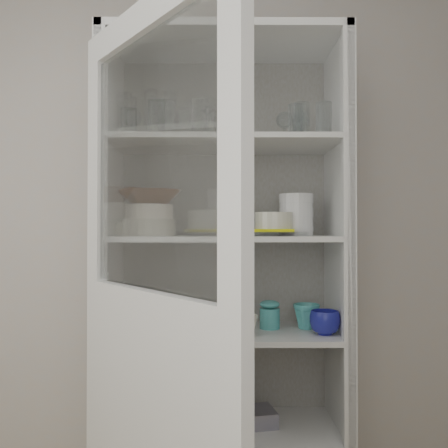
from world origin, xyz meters
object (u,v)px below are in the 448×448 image
at_px(mug_teal, 307,316).
at_px(cream_dish, 199,415).
at_px(white_canister, 128,314).
at_px(goblet_2, 284,128).
at_px(goblet_1, 235,127).
at_px(plate_stack_front, 149,228).
at_px(glass_platter, 274,234).
at_px(white_ramekin, 274,221).
at_px(cream_bowl, 150,212).
at_px(cupboard_door, 151,366).
at_px(goblet_0, 133,126).
at_px(pantry_cabinet, 224,309).
at_px(mug_blue, 325,322).
at_px(grey_bowl_stack, 296,215).
at_px(goblet_3, 301,128).
at_px(terracotta_bowl, 150,197).
at_px(measuring_cups, 177,329).
at_px(yellow_trivet, 274,231).
at_px(teal_jar, 270,316).
at_px(tin_box, 249,418).
at_px(mug_white, 246,325).

bearing_deg(mug_teal, cream_dish, 168.66).
bearing_deg(white_canister, goblet_2, 7.17).
distance_m(goblet_1, plate_stack_front, 0.59).
relative_size(glass_platter, white_ramekin, 1.80).
bearing_deg(cream_bowl, cupboard_door, -80.82).
height_order(goblet_0, mug_teal, goblet_0).
relative_size(goblet_1, plate_stack_front, 0.76).
xyz_separation_m(goblet_2, cream_dish, (-0.38, -0.09, -1.24)).
bearing_deg(mug_teal, white_canister, 166.97).
height_order(pantry_cabinet, cream_bowl, pantry_cabinet).
distance_m(goblet_1, mug_blue, 0.93).
distance_m(mug_blue, mug_teal, 0.13).
relative_size(pantry_cabinet, cream_dish, 8.29).
bearing_deg(grey_bowl_stack, plate_stack_front, -174.77).
distance_m(goblet_1, goblet_3, 0.30).
height_order(terracotta_bowl, measuring_cups, terracotta_bowl).
relative_size(goblet_1, yellow_trivet, 0.97).
height_order(grey_bowl_stack, teal_jar, grey_bowl_stack).
bearing_deg(goblet_3, cream_dish, -164.88).
relative_size(goblet_0, mug_blue, 1.54).
height_order(pantry_cabinet, tin_box, pantry_cabinet).
relative_size(pantry_cabinet, mug_blue, 17.07).
height_order(yellow_trivet, white_canister, yellow_trivet).
bearing_deg(terracotta_bowl, mug_blue, -4.47).
xyz_separation_m(pantry_cabinet, grey_bowl_stack, (0.31, -0.04, 0.41)).
relative_size(goblet_0, mug_teal, 1.66).
bearing_deg(goblet_3, pantry_cabinet, -170.26).
bearing_deg(tin_box, goblet_1, 122.37).
height_order(goblet_1, measuring_cups, goblet_1).
bearing_deg(mug_blue, pantry_cabinet, 138.32).
bearing_deg(cream_bowl, glass_platter, 1.98).
distance_m(white_ramekin, cream_dish, 0.88).
distance_m(goblet_1, cream_dish, 1.26).
relative_size(terracotta_bowl, tin_box, 1.16).
bearing_deg(cream_dish, glass_platter, -3.33).
relative_size(yellow_trivet, mug_blue, 1.41).
height_order(plate_stack_front, tin_box, plate_stack_front).
bearing_deg(mug_blue, goblet_2, 105.74).
height_order(goblet_2, terracotta_bowl, goblet_2).
height_order(plate_stack_front, terracotta_bowl, terracotta_bowl).
relative_size(goblet_0, goblet_3, 1.06).
xyz_separation_m(mug_white, teal_jar, (0.11, 0.15, 0.01)).
relative_size(goblet_0, grey_bowl_stack, 1.05).
distance_m(yellow_trivet, mug_teal, 0.40).
distance_m(white_ramekin, mug_white, 0.45).
height_order(mug_white, measuring_cups, mug_white).
distance_m(plate_stack_front, white_ramekin, 0.52).
distance_m(goblet_3, grey_bowl_stack, 0.41).
bearing_deg(cream_dish, white_canister, 178.42).
distance_m(mug_white, measuring_cups, 0.29).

